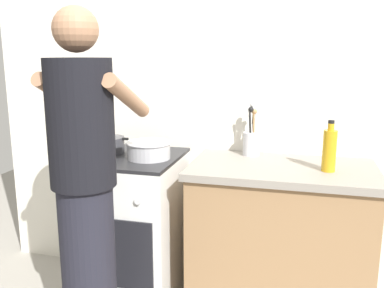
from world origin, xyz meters
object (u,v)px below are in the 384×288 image
Objects in this scene: mixing_bowl at (149,149)px; utensil_crock at (252,139)px; stove_range at (131,226)px; oil_bottle at (329,150)px; pot at (109,145)px; person at (85,193)px.

utensil_crock is at bearing 21.87° from mixing_bowl.
utensil_crock is at bearing 15.92° from stove_range.
oil_bottle is at bearing -2.28° from stove_range.
utensil_crock reaches higher than pot.
utensil_crock is at bearing 150.09° from oil_bottle.
pot is (-0.14, 0.03, 0.50)m from stove_range.
oil_bottle reaches higher than mixing_bowl.
person is at bearing -154.35° from oil_bottle.
mixing_bowl is at bearing -12.13° from pot.
mixing_bowl is 0.82× the size of utensil_crock.
utensil_crock is (0.57, 0.23, 0.05)m from mixing_bowl.
utensil_crock is (0.71, 0.20, 0.55)m from stove_range.
stove_range is 3.37× the size of oil_bottle.
utensil_crock is at bearing 48.93° from person.
oil_bottle is (1.27, -0.08, 0.06)m from pot.
pot is at bearing -168.83° from utensil_crock.
stove_range is at bearing 177.72° from oil_bottle.
mixing_bowl is (0.28, -0.06, 0.00)m from pot.
utensil_crock is (0.85, 0.17, 0.05)m from pot.
oil_bottle is (0.43, -0.25, 0.01)m from utensil_crock.
mixing_bowl reaches higher than stove_range.
person is (-1.11, -0.53, -0.15)m from oil_bottle.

